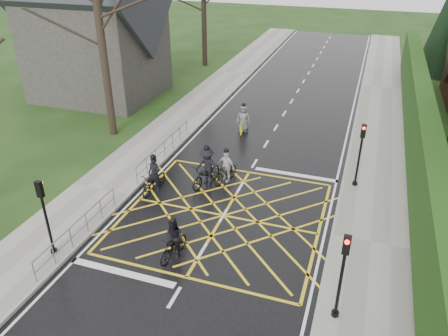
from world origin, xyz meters
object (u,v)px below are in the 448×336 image
Objects in this scene: cyclist_lead at (243,122)px; cyclist_back at (174,242)px; cyclist_front at (226,170)px; cyclist_mid at (207,170)px; cyclist_rear at (154,179)px.

cyclist_back is at bearing -95.03° from cyclist_lead.
cyclist_lead is (-0.92, 5.99, -0.02)m from cyclist_front.
cyclist_back is 0.91× the size of cyclist_lead.
cyclist_lead is (-0.90, 11.86, -0.02)m from cyclist_back.
cyclist_lead is at bearing 107.00° from cyclist_mid.
cyclist_lead is at bearing 117.25° from cyclist_front.
cyclist_back is at bearing -66.62° from cyclist_mid.
cyclist_rear is at bearing -113.06° from cyclist_lead.
cyclist_front is at bearing 51.20° from cyclist_mid.
cyclist_back is 11.90m from cyclist_lead.
cyclist_front is 6.06m from cyclist_lead.
cyclist_back is 5.87m from cyclist_front.
cyclist_back is 5.38m from cyclist_mid.
cyclist_mid is 0.94m from cyclist_front.
cyclist_rear reaches higher than cyclist_back.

